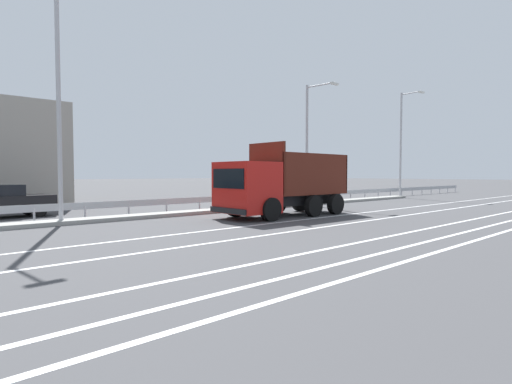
{
  "coord_description": "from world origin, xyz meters",
  "views": [
    {
      "loc": [
        -13.75,
        -14.55,
        2.06
      ],
      "look_at": [
        0.37,
        1.04,
        1.13
      ],
      "focal_mm": 28.0,
      "sensor_mm": 36.0,
      "label": 1
    }
  ],
  "objects_px": {
    "street_lamp_3": "(402,140)",
    "parked_car_3": "(2,201)",
    "street_lamp_1": "(59,79)",
    "dump_truck": "(271,189)",
    "median_road_sign": "(288,188)",
    "street_lamp_2": "(309,138)"
  },
  "relations": [
    {
      "from": "dump_truck",
      "to": "street_lamp_1",
      "type": "xyz_separation_m",
      "value": [
        -8.34,
        3.69,
        4.57
      ]
    },
    {
      "from": "street_lamp_2",
      "to": "parked_car_3",
      "type": "bearing_deg",
      "value": 164.95
    },
    {
      "from": "median_road_sign",
      "to": "street_lamp_3",
      "type": "distance_m",
      "value": 14.85
    },
    {
      "from": "street_lamp_2",
      "to": "street_lamp_3",
      "type": "xyz_separation_m",
      "value": [
        12.32,
        -0.12,
        0.55
      ]
    },
    {
      "from": "median_road_sign",
      "to": "street_lamp_2",
      "type": "height_order",
      "value": "street_lamp_2"
    },
    {
      "from": "parked_car_3",
      "to": "street_lamp_3",
      "type": "bearing_deg",
      "value": 75.97
    },
    {
      "from": "street_lamp_3",
      "to": "parked_car_3",
      "type": "relative_size",
      "value": 2.08
    },
    {
      "from": "street_lamp_1",
      "to": "median_road_sign",
      "type": "bearing_deg",
      "value": 0.15
    },
    {
      "from": "dump_truck",
      "to": "parked_car_3",
      "type": "xyz_separation_m",
      "value": [
        -9.67,
        8.25,
        -0.55
      ]
    },
    {
      "from": "median_road_sign",
      "to": "street_lamp_1",
      "type": "xyz_separation_m",
      "value": [
        -13.53,
        -0.04,
        4.71
      ]
    },
    {
      "from": "median_road_sign",
      "to": "street_lamp_2",
      "type": "distance_m",
      "value": 3.86
    },
    {
      "from": "median_road_sign",
      "to": "street_lamp_1",
      "type": "height_order",
      "value": "street_lamp_1"
    },
    {
      "from": "dump_truck",
      "to": "median_road_sign",
      "type": "height_order",
      "value": "dump_truck"
    },
    {
      "from": "street_lamp_1",
      "to": "parked_car_3",
      "type": "xyz_separation_m",
      "value": [
        -1.33,
        4.55,
        -5.12
      ]
    },
    {
      "from": "dump_truck",
      "to": "street_lamp_1",
      "type": "distance_m",
      "value": 10.2
    },
    {
      "from": "median_road_sign",
      "to": "parked_car_3",
      "type": "bearing_deg",
      "value": 163.1
    },
    {
      "from": "median_road_sign",
      "to": "street_lamp_3",
      "type": "relative_size",
      "value": 0.25
    },
    {
      "from": "street_lamp_2",
      "to": "street_lamp_3",
      "type": "distance_m",
      "value": 12.33
    },
    {
      "from": "parked_car_3",
      "to": "street_lamp_1",
      "type": "bearing_deg",
      "value": 11.31
    },
    {
      "from": "dump_truck",
      "to": "street_lamp_2",
      "type": "xyz_separation_m",
      "value": [
        7.21,
        3.71,
        3.16
      ]
    },
    {
      "from": "dump_truck",
      "to": "parked_car_3",
      "type": "distance_m",
      "value": 12.72
    },
    {
      "from": "street_lamp_3",
      "to": "parked_car_3",
      "type": "bearing_deg",
      "value": 170.93
    }
  ]
}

